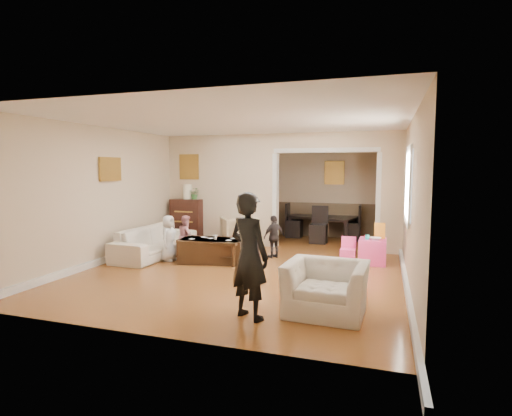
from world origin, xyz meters
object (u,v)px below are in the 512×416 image
(sofa, at_px, (155,242))
(coffee_cup, at_px, (215,237))
(table_lamp, at_px, (187,192))
(dining_table, at_px, (323,227))
(adult_person, at_px, (249,256))
(play_table, at_px, (372,251))
(child_kneel_b, at_px, (186,236))
(dresser, at_px, (188,221))
(child_kneel_a, at_px, (169,238))
(armchair_front, at_px, (326,288))
(armchair_back, at_px, (239,232))
(coffee_table, at_px, (212,251))
(cyan_cup, at_px, (367,237))
(child_toddler, at_px, (274,237))

(sofa, distance_m, coffee_cup, 1.45)
(table_lamp, distance_m, coffee_cup, 2.51)
(dining_table, relative_size, adult_person, 1.09)
(play_table, height_order, child_kneel_b, child_kneel_b)
(dresser, height_order, child_kneel_a, dresser)
(armchair_front, height_order, child_kneel_a, child_kneel_a)
(coffee_cup, relative_size, child_kneel_a, 0.11)
(coffee_cup, bearing_deg, adult_person, -58.24)
(dresser, distance_m, child_kneel_a, 2.03)
(sofa, bearing_deg, child_kneel_b, -72.17)
(dresser, height_order, play_table, dresser)
(dresser, height_order, table_lamp, table_lamp)
(dresser, height_order, child_kneel_b, dresser)
(dresser, bearing_deg, play_table, -12.38)
(armchair_back, relative_size, coffee_cup, 7.98)
(play_table, bearing_deg, child_kneel_b, -171.92)
(armchair_front, bearing_deg, adult_person, -149.79)
(coffee_table, distance_m, play_table, 3.09)
(armchair_back, distance_m, adult_person, 4.44)
(dining_table, bearing_deg, armchair_back, -119.69)
(dining_table, relative_size, child_kneel_b, 1.96)
(armchair_back, distance_m, table_lamp, 1.70)
(coffee_table, xyz_separation_m, cyan_cup, (2.88, 0.77, 0.29))
(table_lamp, height_order, adult_person, adult_person)
(armchair_back, bearing_deg, coffee_cup, 59.52)
(armchair_front, relative_size, child_kneel_a, 1.10)
(coffee_cup, distance_m, child_kneel_b, 0.88)
(armchair_back, relative_size, coffee_table, 0.65)
(table_lamp, bearing_deg, child_kneel_b, -63.66)
(armchair_front, bearing_deg, child_kneel_b, 146.15)
(adult_person, bearing_deg, coffee_cup, -33.88)
(child_kneel_a, bearing_deg, dining_table, -38.00)
(child_kneel_b, bearing_deg, armchair_front, -158.61)
(dresser, distance_m, child_toddler, 2.70)
(armchair_front, bearing_deg, coffee_table, 143.02)
(armchair_back, distance_m, armchair_front, 4.43)
(sofa, height_order, armchair_front, armchair_front)
(armchair_back, height_order, child_kneel_a, child_kneel_a)
(dresser, bearing_deg, cyan_cup, -13.28)
(sofa, distance_m, adult_person, 4.02)
(adult_person, relative_size, child_kneel_a, 1.71)
(armchair_back, height_order, child_toddler, child_toddler)
(cyan_cup, height_order, child_toddler, child_toddler)
(armchair_back, height_order, armchair_front, armchair_back)
(table_lamp, bearing_deg, armchair_back, -8.92)
(armchair_front, bearing_deg, coffee_cup, 142.56)
(table_lamp, height_order, cyan_cup, table_lamp)
(armchair_front, xyz_separation_m, child_toddler, (-1.45, 2.84, 0.11))
(play_table, height_order, child_kneel_a, child_kneel_a)
(armchair_back, xyz_separation_m, adult_person, (1.65, -4.10, 0.41))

